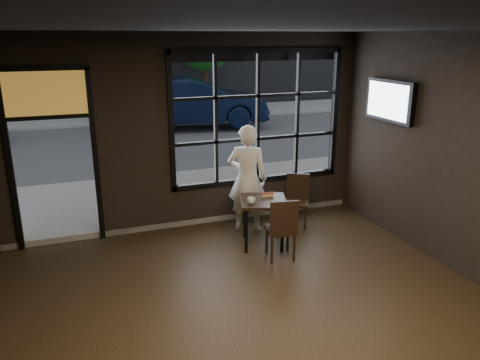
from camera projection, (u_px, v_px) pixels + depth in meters
name	position (u px, v px, depth m)	size (l,w,h in m)	color
floor	(276.00, 346.00, 4.96)	(6.00, 7.00, 0.02)	black
ceiling	(285.00, 27.00, 4.01)	(6.00, 7.00, 0.02)	black
window_frame	(258.00, 118.00, 7.96)	(3.06, 0.12, 2.28)	black
stained_transom	(45.00, 93.00, 6.70)	(1.20, 0.06, 0.70)	orange
street_asphalt	(100.00, 93.00, 26.47)	(60.00, 41.00, 0.04)	#545456
cafe_table	(263.00, 222.00, 7.22)	(0.69, 0.69, 0.75)	black
chair_near	(281.00, 227.00, 6.79)	(0.41, 0.41, 0.94)	black
chair_window	(297.00, 201.00, 7.93)	(0.38, 0.38, 0.89)	black
man	(247.00, 179.00, 7.65)	(0.65, 0.43, 1.79)	silver
hotdog	(267.00, 195.00, 7.24)	(0.20, 0.08, 0.06)	tan
cup	(251.00, 201.00, 6.93)	(0.12, 0.12, 0.10)	silver
tv	(390.00, 101.00, 7.32)	(0.13, 1.11, 0.65)	black
navy_car	(194.00, 102.00, 16.13)	(1.73, 4.96, 1.63)	black
tree_left	(91.00, 45.00, 17.60)	(2.31, 2.31, 3.94)	#332114
tree_right	(205.00, 40.00, 19.02)	(2.44, 2.44, 4.16)	#332114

